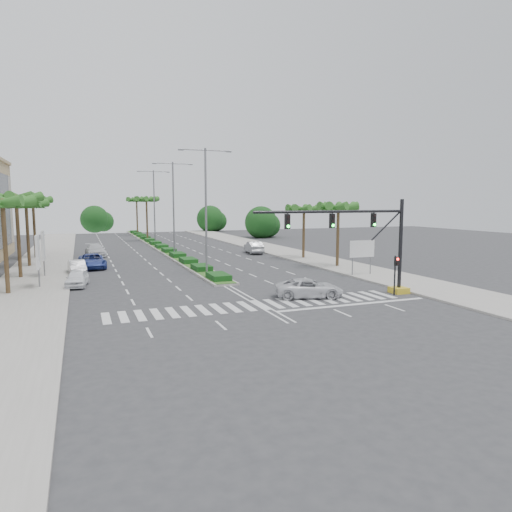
{
  "coord_description": "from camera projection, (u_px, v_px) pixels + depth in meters",
  "views": [
    {
      "loc": [
        -11.23,
        -28.27,
        6.97
      ],
      "look_at": [
        0.85,
        3.0,
        3.0
      ],
      "focal_mm": 32.0,
      "sensor_mm": 36.0,
      "label": 1
    }
  ],
  "objects": [
    {
      "name": "palm_median_a",
      "position": [
        146.0,
        201.0,
        81.14
      ],
      "size": [
        4.57,
        4.68,
        8.05
      ],
      "color": "brown",
      "rests_on": "ground"
    },
    {
      "name": "palm_left_far",
      "position": [
        26.0,
        207.0,
        48.45
      ],
      "size": [
        4.57,
        4.68,
        7.35
      ],
      "color": "brown",
      "rests_on": "ground"
    },
    {
      "name": "pedestrian_signal",
      "position": [
        396.0,
        269.0,
        33.96
      ],
      "size": [
        0.28,
        0.36,
        3.0
      ],
      "color": "black",
      "rests_on": "ground"
    },
    {
      "name": "footpath_left",
      "position": [
        38.0,
        274.0,
        44.11
      ],
      "size": [
        6.0,
        120.0,
        0.15
      ],
      "primitive_type": "cube",
      "color": "gray",
      "rests_on": "ground"
    },
    {
      "name": "palm_left_mid",
      "position": [
        16.0,
        201.0,
        40.97
      ],
      "size": [
        4.57,
        4.68,
        7.95
      ],
      "color": "brown",
      "rests_on": "ground"
    },
    {
      "name": "streetlight_near",
      "position": [
        206.0,
        204.0,
        43.2
      ],
      "size": [
        5.1,
        0.25,
        12.0
      ],
      "color": "slate",
      "rests_on": "ground"
    },
    {
      "name": "palm_right_far",
      "position": [
        304.0,
        211.0,
        55.9
      ],
      "size": [
        4.57,
        4.68,
        6.75
      ],
      "color": "brown",
      "rests_on": "ground"
    },
    {
      "name": "median",
      "position": [
        156.0,
        245.0,
        72.7
      ],
      "size": [
        2.2,
        75.0,
        0.2
      ],
      "primitive_type": "cube",
      "color": "gray",
      "rests_on": "ground"
    },
    {
      "name": "streetlight_far",
      "position": [
        154.0,
        203.0,
        72.84
      ],
      "size": [
        5.1,
        0.25,
        12.0
      ],
      "color": "slate",
      "rests_on": "ground"
    },
    {
      "name": "billboard_near",
      "position": [
        38.0,
        252.0,
        36.61
      ],
      "size": [
        0.18,
        2.1,
        4.35
      ],
      "color": "slate",
      "rests_on": "ground"
    },
    {
      "name": "direction_sign",
      "position": [
        362.0,
        250.0,
        42.97
      ],
      "size": [
        2.7,
        0.11,
        3.4
      ],
      "color": "slate",
      "rests_on": "ground"
    },
    {
      "name": "car_parked_b",
      "position": [
        77.0,
        267.0,
        44.25
      ],
      "size": [
        1.86,
        4.28,
        1.37
      ],
      "primitive_type": "imported",
      "rotation": [
        0.0,
        0.0,
        0.1
      ],
      "color": "#B2B1B6",
      "rests_on": "ground"
    },
    {
      "name": "billboard_far",
      "position": [
        43.0,
        246.0,
        42.17
      ],
      "size": [
        0.18,
        2.1,
        4.35
      ],
      "color": "slate",
      "rests_on": "ground"
    },
    {
      "name": "car_right",
      "position": [
        254.0,
        247.0,
        62.35
      ],
      "size": [
        2.31,
        5.18,
        1.65
      ],
      "primitive_type": "imported",
      "rotation": [
        0.0,
        0.0,
        3.03
      ],
      "color": "#A9AAAE",
      "rests_on": "ground"
    },
    {
      "name": "car_parked_c",
      "position": [
        92.0,
        261.0,
        48.23
      ],
      "size": [
        2.86,
        5.67,
        1.54
      ],
      "primitive_type": "imported",
      "rotation": [
        0.0,
        0.0,
        0.06
      ],
      "color": "#314597",
      "rests_on": "ground"
    },
    {
      "name": "signal_gantry",
      "position": [
        376.0,
        250.0,
        33.94
      ],
      "size": [
        12.6,
        1.2,
        7.2
      ],
      "color": "gold",
      "rests_on": "ground"
    },
    {
      "name": "median_grass",
      "position": [
        156.0,
        245.0,
        72.69
      ],
      "size": [
        1.8,
        75.0,
        0.04
      ],
      "primitive_type": "cube",
      "color": "#2E5F20",
      "rests_on": "median"
    },
    {
      "name": "footpath_right",
      "position": [
        316.0,
        260.0,
        54.99
      ],
      "size": [
        6.0,
        120.0,
        0.15
      ],
      "primitive_type": "cube",
      "color": "gray",
      "rests_on": "ground"
    },
    {
      "name": "ground",
      "position": [
        260.0,
        305.0,
        31.03
      ],
      "size": [
        160.0,
        160.0,
        0.0
      ],
      "primitive_type": "plane",
      "color": "#333335",
      "rests_on": "ground"
    },
    {
      "name": "car_crossing",
      "position": [
        309.0,
        288.0,
        33.45
      ],
      "size": [
        5.44,
        3.62,
        1.39
      ],
      "primitive_type": "imported",
      "rotation": [
        0.0,
        0.0,
        1.29
      ],
      "color": "silver",
      "rests_on": "ground"
    },
    {
      "name": "palm_median_b",
      "position": [
        137.0,
        201.0,
        95.03
      ],
      "size": [
        4.57,
        4.68,
        8.05
      ],
      "color": "brown",
      "rests_on": "ground"
    },
    {
      "name": "palm_right_near",
      "position": [
        338.0,
        209.0,
        48.46
      ],
      "size": [
        4.57,
        4.68,
        7.05
      ],
      "color": "brown",
      "rests_on": "ground"
    },
    {
      "name": "car_parked_a",
      "position": [
        77.0,
        278.0,
        37.79
      ],
      "size": [
        2.13,
        4.2,
        1.37
      ],
      "primitive_type": "imported",
      "rotation": [
        0.0,
        0.0,
        -0.13
      ],
      "color": "white",
      "rests_on": "ground"
    },
    {
      "name": "palm_left_near",
      "position": [
        3.0,
        206.0,
        33.6
      ],
      "size": [
        4.57,
        4.68,
        7.55
      ],
      "color": "brown",
      "rests_on": "ground"
    },
    {
      "name": "palm_left_end",
      "position": [
        33.0,
        203.0,
        55.81
      ],
      "size": [
        4.57,
        4.68,
        7.75
      ],
      "color": "brown",
      "rests_on": "ground"
    },
    {
      "name": "car_parked_d",
      "position": [
        95.0,
        250.0,
        59.08
      ],
      "size": [
        2.73,
        5.57,
        1.56
      ],
      "primitive_type": "imported",
      "rotation": [
        0.0,
        0.0,
        0.1
      ],
      "color": "silver",
      "rests_on": "ground"
    },
    {
      "name": "streetlight_mid",
      "position": [
        173.0,
        203.0,
        58.02
      ],
      "size": [
        5.1,
        0.25,
        12.0
      ],
      "color": "slate",
      "rests_on": "ground"
    }
  ]
}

